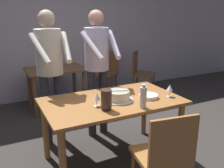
{
  "coord_description": "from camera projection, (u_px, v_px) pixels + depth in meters",
  "views": [
    {
      "loc": [
        -1.16,
        -2.31,
        1.7
      ],
      "look_at": [
        0.05,
        0.1,
        0.9
      ],
      "focal_mm": 39.51,
      "sensor_mm": 36.0,
      "label": 1
    }
  ],
  "objects": [
    {
      "name": "hurricane_lamp",
      "position": [
        106.0,
        100.0,
        2.44
      ],
      "size": [
        0.11,
        0.11,
        0.21
      ],
      "color": "black",
      "rests_on": "main_dining_table"
    },
    {
      "name": "wine_glass_near",
      "position": [
        97.0,
        97.0,
        2.54
      ],
      "size": [
        0.08,
        0.08,
        0.14
      ],
      "color": "silver",
      "rests_on": "main_dining_table"
    },
    {
      "name": "chair_near_side",
      "position": [
        164.0,
        154.0,
        2.16
      ],
      "size": [
        0.5,
        0.5,
        0.9
      ],
      "color": "#9E6633",
      "rests_on": "ground_plane"
    },
    {
      "name": "main_dining_table",
      "position": [
        112.0,
        109.0,
        2.78
      ],
      "size": [
        1.53,
        0.89,
        0.75
      ],
      "color": "#9E6633",
      "rests_on": "ground_plane"
    },
    {
      "name": "wine_glass_far",
      "position": [
        170.0,
        88.0,
        2.82
      ],
      "size": [
        0.08,
        0.08,
        0.14
      ],
      "color": "silver",
      "rests_on": "main_dining_table"
    },
    {
      "name": "cake_knife",
      "position": [
        112.0,
        91.0,
        2.7
      ],
      "size": [
        0.26,
        0.13,
        0.02
      ],
      "color": "silver",
      "rests_on": "cake_on_platter"
    },
    {
      "name": "person_cutting_cake",
      "position": [
        97.0,
        60.0,
        3.26
      ],
      "size": [
        0.47,
        0.56,
        1.72
      ],
      "color": "#2D2D38",
      "rests_on": "ground_plane"
    },
    {
      "name": "plate_stack",
      "position": [
        148.0,
        96.0,
        2.81
      ],
      "size": [
        0.22,
        0.22,
        0.04
      ],
      "color": "white",
      "rests_on": "main_dining_table"
    },
    {
      "name": "water_bottle",
      "position": [
        143.0,
        97.0,
        2.49
      ],
      "size": [
        0.07,
        0.07,
        0.25
      ],
      "color": "silver",
      "rests_on": "main_dining_table"
    },
    {
      "name": "background_table",
      "position": [
        56.0,
        77.0,
        4.36
      ],
      "size": [
        1.0,
        0.7,
        0.74
      ],
      "color": "brown",
      "rests_on": "ground_plane"
    },
    {
      "name": "ground_plane",
      "position": [
        112.0,
        158.0,
        2.96
      ],
      "size": [
        14.0,
        14.0,
        0.0
      ],
      "primitive_type": "plane",
      "color": "#383330"
    },
    {
      "name": "person_standing_beside",
      "position": [
        50.0,
        64.0,
        3.02
      ],
      "size": [
        0.47,
        0.56,
        1.72
      ],
      "color": "#2D2D38",
      "rests_on": "ground_plane"
    },
    {
      "name": "background_chair_0",
      "position": [
        141.0,
        71.0,
        5.18
      ],
      "size": [
        0.62,
        0.62,
        0.9
      ],
      "color": "brown",
      "rests_on": "ground_plane"
    },
    {
      "name": "background_chair_1",
      "position": [
        106.0,
        71.0,
        5.21
      ],
      "size": [
        0.62,
        0.62,
        0.9
      ],
      "color": "brown",
      "rests_on": "ground_plane"
    },
    {
      "name": "back_wall",
      "position": [
        52.0,
        30.0,
        4.81
      ],
      "size": [
        10.0,
        0.12,
        2.7
      ],
      "primitive_type": "cube",
      "color": "#ADA8B2",
      "rests_on": "ground_plane"
    },
    {
      "name": "cake_on_platter",
      "position": [
        118.0,
        96.0,
        2.72
      ],
      "size": [
        0.34,
        0.34,
        0.11
      ],
      "color": "silver",
      "rests_on": "main_dining_table"
    }
  ]
}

